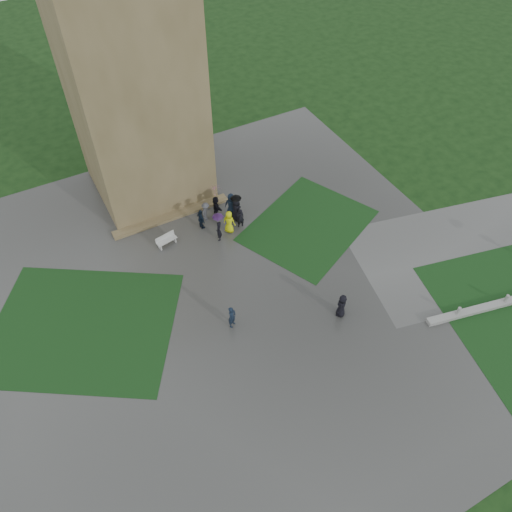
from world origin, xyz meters
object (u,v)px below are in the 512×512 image
bench (166,240)px  pedestrian_near (342,306)px  pedestrian_mid (232,317)px  tower (131,79)px

bench → pedestrian_near: 13.09m
pedestrian_mid → tower: bearing=54.1°
pedestrian_mid → pedestrian_near: 6.77m
tower → pedestrian_near: (5.97, -17.72, -8.09)m
bench → pedestrian_mid: pedestrian_mid is taller
pedestrian_near → pedestrian_mid: bearing=-62.6°
tower → pedestrian_mid: size_ratio=10.61×
pedestrian_mid → pedestrian_near: bearing=-56.0°
tower → bench: 11.04m
tower → bench: size_ratio=11.55×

